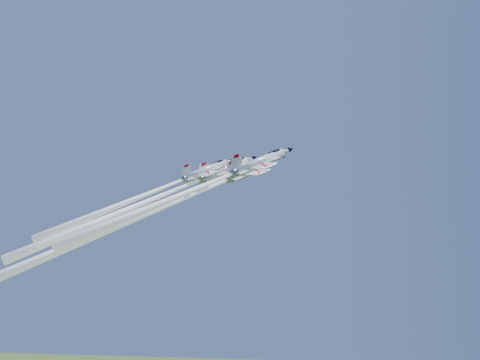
# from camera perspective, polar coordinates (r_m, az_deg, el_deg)

# --- Properties ---
(jet_lead) EXTENTS (40.23, 42.92, 55.45)m
(jet_lead) POSITION_cam_1_polar(r_m,az_deg,el_deg) (108.70, -9.27, -3.31)
(jet_lead) COLOR white
(jet_left) EXTENTS (32.12, 33.74, 40.21)m
(jet_left) POSITION_cam_1_polar(r_m,az_deg,el_deg) (113.77, -9.03, -1.93)
(jet_left) COLOR white
(jet_right) EXTENTS (29.94, 31.16, 35.20)m
(jet_right) POSITION_cam_1_polar(r_m,az_deg,el_deg) (103.65, -4.57, -0.89)
(jet_right) COLOR white
(jet_slot) EXTENTS (25.16, 26.26, 30.16)m
(jet_slot) POSITION_cam_1_polar(r_m,az_deg,el_deg) (110.11, -9.47, -1.32)
(jet_slot) COLOR white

